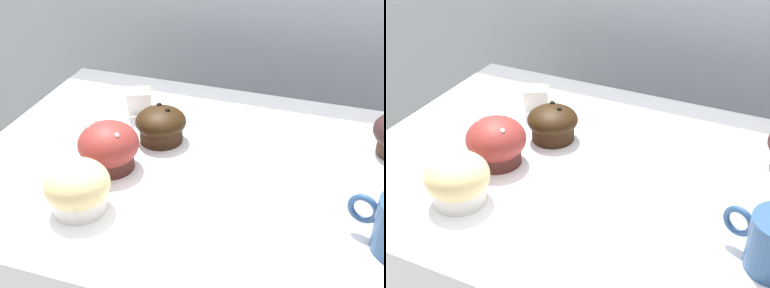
{
  "view_description": "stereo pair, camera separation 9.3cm",
  "coord_description": "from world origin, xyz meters",
  "views": [
    {
      "loc": [
        0.15,
        -0.75,
        1.45
      ],
      "look_at": [
        -0.1,
        -0.0,
        0.97
      ],
      "focal_mm": 50.0,
      "sensor_mm": 36.0,
      "label": 1
    },
    {
      "loc": [
        0.23,
        -0.72,
        1.45
      ],
      "look_at": [
        -0.1,
        -0.0,
        0.97
      ],
      "focal_mm": 50.0,
      "sensor_mm": 36.0,
      "label": 2
    }
  ],
  "objects": [
    {
      "name": "muffin_back_left",
      "position": [
        -0.23,
        -0.18,
        0.96
      ],
      "size": [
        0.1,
        0.1,
        0.08
      ],
      "color": "white",
      "rests_on": "display_counter"
    },
    {
      "name": "muffin_front_center",
      "position": [
        -0.24,
        -0.05,
        0.97
      ],
      "size": [
        0.11,
        0.11,
        0.09
      ],
      "color": "#471F1B",
      "rests_on": "display_counter"
    },
    {
      "name": "muffin_front_left",
      "position": [
        -0.19,
        0.06,
        0.96
      ],
      "size": [
        0.1,
        0.1,
        0.07
      ],
      "color": "#311C0F",
      "rests_on": "display_counter"
    },
    {
      "name": "wall_back",
      "position": [
        0.0,
        0.6,
        0.9
      ],
      "size": [
        3.2,
        0.1,
        1.8
      ],
      "primitive_type": "cube",
      "color": "#A8B2B7",
      "rests_on": "ground"
    },
    {
      "name": "price_card",
      "position": [
        -0.26,
        0.13,
        0.96
      ],
      "size": [
        0.06,
        0.06,
        0.06
      ],
      "color": "white",
      "rests_on": "display_counter"
    }
  ]
}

